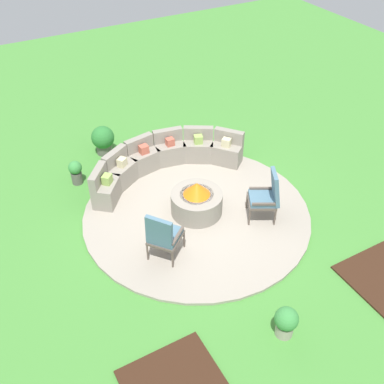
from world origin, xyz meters
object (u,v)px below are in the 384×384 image
object	(u,v)px
fire_pit	(197,201)
curved_stone_bench	(162,160)
potted_plant_0	(286,321)
potted_plant_2	(76,171)
lounge_chair_front_right	(267,195)
lounge_chair_front_left	(163,235)
potted_plant_1	(103,139)

from	to	relation	value
fire_pit	curved_stone_bench	world-z (taller)	curved_stone_bench
potted_plant_0	potted_plant_2	world-z (taller)	potted_plant_0
fire_pit	lounge_chair_front_right	size ratio (longest dim) A/B	0.96
fire_pit	lounge_chair_front_left	bearing A→B (deg)	-144.68
curved_stone_bench	potted_plant_0	distance (m)	4.86
fire_pit	curved_stone_bench	xyz separation A→B (m)	(-0.00, 1.64, 0.03)
lounge_chair_front_left	lounge_chair_front_right	xyz separation A→B (m)	(2.33, 0.02, 0.01)
potted_plant_0	curved_stone_bench	bearing A→B (deg)	87.67
lounge_chair_front_right	potted_plant_0	bearing A→B (deg)	179.18
fire_pit	potted_plant_0	distance (m)	3.23
fire_pit	potted_plant_0	world-z (taller)	fire_pit
fire_pit	potted_plant_1	world-z (taller)	fire_pit
lounge_chair_front_left	potted_plant_1	distance (m)	3.98
potted_plant_1	fire_pit	bearing A→B (deg)	-74.20
fire_pit	potted_plant_1	xyz separation A→B (m)	(-0.89, 3.14, 0.04)
lounge_chair_front_left	potted_plant_0	world-z (taller)	lounge_chair_front_left
lounge_chair_front_left	potted_plant_2	xyz separation A→B (m)	(-0.71, 3.09, -0.30)
fire_pit	lounge_chair_front_left	size ratio (longest dim) A/B	0.97
lounge_chair_front_right	potted_plant_1	distance (m)	4.46
lounge_chair_front_left	potted_plant_1	world-z (taller)	lounge_chair_front_left
curved_stone_bench	potted_plant_2	size ratio (longest dim) A/B	6.59
curved_stone_bench	lounge_chair_front_left	distance (m)	2.73
fire_pit	potted_plant_2	size ratio (longest dim) A/B	1.86
curved_stone_bench	lounge_chair_front_left	world-z (taller)	lounge_chair_front_left
lounge_chair_front_right	potted_plant_1	size ratio (longest dim) A/B	1.53
fire_pit	potted_plant_2	distance (m)	2.94
lounge_chair_front_left	potted_plant_1	size ratio (longest dim) A/B	1.52
potted_plant_2	potted_plant_0	bearing A→B (deg)	-73.06
lounge_chair_front_left	potted_plant_2	distance (m)	3.19
potted_plant_0	potted_plant_2	bearing A→B (deg)	106.94
potted_plant_2	lounge_chair_front_left	bearing A→B (deg)	-77.10
curved_stone_bench	potted_plant_2	bearing A→B (deg)	161.32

